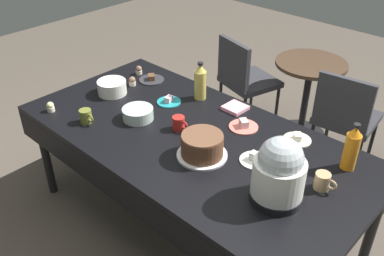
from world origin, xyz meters
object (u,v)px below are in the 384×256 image
coffee_mug_red (179,123)px  dessert_plate_teal (169,101)px  glass_salad_bowl (138,114)px  coffee_mug_tan (323,181)px  ceramic_snack_bowl (112,87)px  coffee_mug_olive (86,116)px  dessert_plate_charcoal (151,79)px  frosted_layer_cake (202,146)px  round_cafe_table (308,86)px  soda_bottle_orange_juice (352,148)px  cupcake_lemon (50,107)px  cupcake_rose (132,81)px  slow_cooker (279,172)px  soda_bottle_ginger_ale (200,82)px  cupcake_cocoa (139,70)px  dessert_plate_white (255,159)px  dessert_plate_coral (244,126)px  dessert_plate_cream (297,139)px  maroon_chair_left (244,77)px  potluck_table (192,143)px  maroon_chair_right (345,115)px

coffee_mug_red → dessert_plate_teal: bearing=145.9°
glass_salad_bowl → coffee_mug_tan: (1.20, 0.19, 0.01)m
ceramic_snack_bowl → coffee_mug_olive: size_ratio=1.74×
dessert_plate_charcoal → frosted_layer_cake: bearing=-26.3°
frosted_layer_cake → round_cafe_table: size_ratio=0.40×
soda_bottle_orange_juice → coffee_mug_tan: 0.27m
ceramic_snack_bowl → cupcake_lemon: size_ratio=3.01×
ceramic_snack_bowl → coffee_mug_tan: size_ratio=1.70×
cupcake_lemon → soda_bottle_orange_juice: (1.71, 0.77, 0.10)m
cupcake_rose → slow_cooker: bearing=-12.3°
soda_bottle_ginger_ale → coffee_mug_red: soda_bottle_ginger_ale is taller
soda_bottle_orange_juice → coffee_mug_tan: (-0.02, -0.25, -0.08)m
ceramic_snack_bowl → round_cafe_table: 1.71m
coffee_mug_tan → cupcake_rose: bearing=176.5°
ceramic_snack_bowl → cupcake_cocoa: bearing=107.3°
dessert_plate_charcoal → round_cafe_table: dessert_plate_charcoal is taller
ceramic_snack_bowl → frosted_layer_cake: bearing=-7.2°
cupcake_cocoa → cupcake_lemon: 0.77m
dessert_plate_charcoal → dessert_plate_white: bearing=-14.0°
dessert_plate_coral → dessert_plate_cream: bearing=17.7°
cupcake_lemon → maroon_chair_left: (0.31, 1.73, -0.29)m
potluck_table → dessert_plate_cream: size_ratio=13.13×
cupcake_cocoa → glass_salad_bowl: bearing=-41.4°
slow_cooker → round_cafe_table: 1.86m
dessert_plate_white → round_cafe_table: size_ratio=0.24×
maroon_chair_left → ceramic_snack_bowl: bearing=-99.1°
dessert_plate_charcoal → coffee_mug_olive: coffee_mug_olive is taller
potluck_table → glass_salad_bowl: bearing=-165.8°
cupcake_cocoa → dessert_plate_coral: bearing=-3.4°
dessert_plate_white → soda_bottle_orange_juice: soda_bottle_orange_juice is taller
ceramic_snack_bowl → soda_bottle_ginger_ale: (0.50, 0.38, 0.08)m
ceramic_snack_bowl → dessert_plate_cream: 1.33m
cupcake_lemon → potluck_table: bearing=26.0°
cupcake_cocoa → soda_bottle_orange_juice: size_ratio=0.24×
cupcake_rose → coffee_mug_tan: (1.59, -0.10, 0.01)m
cupcake_rose → soda_bottle_orange_juice: bearing=5.6°
coffee_mug_olive → maroon_chair_left: (0.02, 1.65, -0.30)m
coffee_mug_tan → round_cafe_table: size_ratio=0.17×
cupcake_rose → maroon_chair_right: size_ratio=0.08×
dessert_plate_white → coffee_mug_red: bearing=-174.1°
dessert_plate_white → cupcake_rose: 1.22m
coffee_mug_red → maroon_chair_left: 1.42m
dessert_plate_charcoal → round_cafe_table: (0.68, 1.19, -0.26)m
dessert_plate_teal → coffee_mug_olive: bearing=-110.2°
coffee_mug_red → round_cafe_table: bearing=88.0°
cupcake_cocoa → maroon_chair_right: (1.29, 0.95, -0.29)m
coffee_mug_tan → coffee_mug_olive: bearing=-162.7°
cupcake_rose → maroon_chair_right: (1.18, 1.11, -0.29)m
maroon_chair_right → dessert_plate_cream: bearing=-84.4°
soda_bottle_orange_juice → coffee_mug_tan: bearing=-93.6°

